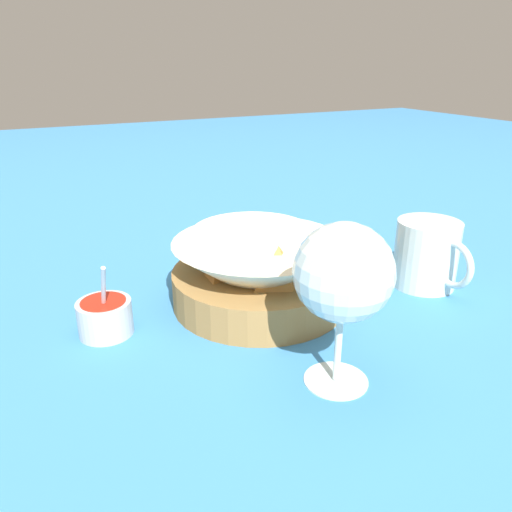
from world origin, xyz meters
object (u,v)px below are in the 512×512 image
sauce_cup (105,316)px  side_plate (252,233)px  beer_mug (427,256)px  food_basket (257,276)px  wine_glass (343,277)px

sauce_cup → side_plate: sauce_cup is taller
beer_mug → sauce_cup: bearing=-98.9°
food_basket → wine_glass: (0.19, -0.01, 0.08)m
sauce_cup → beer_mug: (0.07, 0.42, 0.02)m
wine_glass → side_plate: wine_glass is taller
beer_mug → side_plate: beer_mug is taller
food_basket → side_plate: bearing=155.1°
sauce_cup → beer_mug: sauce_cup is taller
food_basket → beer_mug: 0.24m
sauce_cup → beer_mug: 0.43m
wine_glass → beer_mug: bearing=118.4°
sauce_cup → side_plate: size_ratio=0.42×
beer_mug → side_plate: (-0.29, -0.13, -0.04)m
beer_mug → wine_glass: bearing=-61.6°
wine_glass → beer_mug: size_ratio=1.34×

